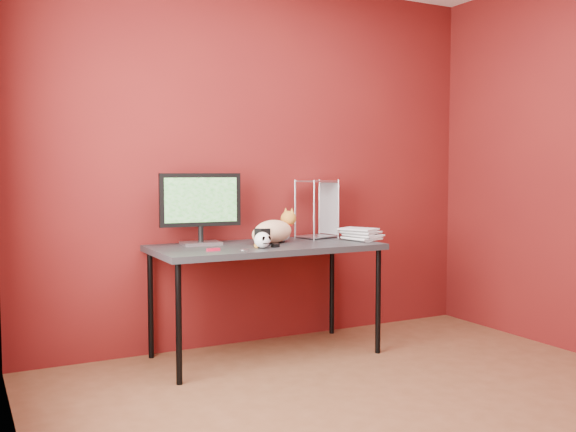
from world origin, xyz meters
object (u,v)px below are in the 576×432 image
monitor (201,205)px  book_stack (353,170)px  skull_mug (262,240)px  desk (266,252)px  cat (273,231)px  speaker (262,238)px

monitor → book_stack: bearing=-10.6°
skull_mug → book_stack: 0.86m
desk → cat: size_ratio=3.51×
cat → book_stack: bearing=-37.1°
cat → skull_mug: size_ratio=4.00×
speaker → monitor: bearing=132.8°
desk → cat: 0.16m
speaker → desk: bearing=29.2°
cat → book_stack: 0.70m
monitor → skull_mug: size_ratio=5.11×
cat → speaker: cat is taller
speaker → book_stack: book_stack is taller
skull_mug → speaker: (0.07, 0.14, -0.00)m
book_stack → speaker: bearing=176.1°
cat → skull_mug: (-0.19, -0.23, -0.03)m
cat → skull_mug: bearing=-153.2°
monitor → skull_mug: 0.51m
monitor → speaker: monitor is taller
monitor → speaker: 0.46m
desk → skull_mug: size_ratio=14.01×
cat → monitor: bearing=139.6°
desk → speaker: bearing=-137.0°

